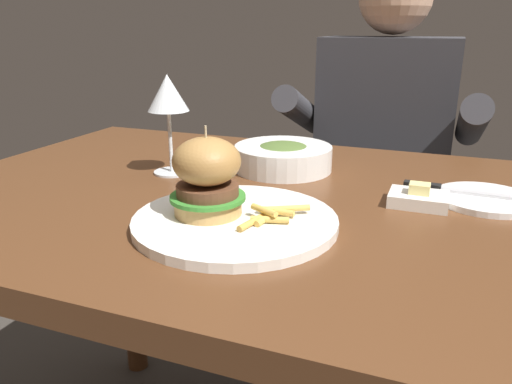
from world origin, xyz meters
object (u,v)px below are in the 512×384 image
Objects in this scene: wine_glass at (168,97)px; table_knife at (454,190)px; diner_person at (380,186)px; butter_dish at (418,198)px; bread_plate at (486,199)px; soup_bowl at (283,157)px; burger_sandwich at (207,176)px; main_plate at (235,221)px.

table_knife is (0.51, 0.04, -0.13)m from wine_glass.
diner_person is at bearing 107.84° from table_knife.
butter_dish is 0.67m from diner_person.
soup_bowl is (-0.36, 0.06, 0.02)m from bread_plate.
burger_sandwich is 0.41m from table_knife.
bread_plate is 0.13× the size of diner_person.
soup_bowl reaches higher than main_plate.
main_plate reaches higher than bread_plate.
wine_glass is at bearing -175.32° from table_knife.
soup_bowl is (-0.32, 0.06, 0.01)m from table_knife.
butter_dish is at bearing -23.92° from soup_bowl.
bread_plate is at bearing -9.60° from soup_bowl.
table_knife is at bearing -72.16° from diner_person.
main_plate is at bearing 2.72° from burger_sandwich.
table_knife is 0.08m from butter_dish.
wine_glass reaches higher than main_plate.
diner_person is at bearing 82.86° from main_plate.
butter_dish is (0.28, 0.19, -0.06)m from burger_sandwich.
bread_plate is at bearing -2.48° from table_knife.
soup_bowl is 0.57m from diner_person.
main_plate is 0.33m from wine_glass.
wine_glass is 0.52m from table_knife.
main_plate is at bearing -42.28° from wine_glass.
diner_person is at bearing 62.48° from wine_glass.
bread_plate is 0.79× the size of table_knife.
soup_bowl is at bearing -104.16° from diner_person.
burger_sandwich is 0.11× the size of diner_person.
bread_plate is (0.34, 0.24, -0.00)m from main_plate.
table_knife is 0.32m from soup_bowl.
wine_glass reaches higher than soup_bowl.
wine_glass is 1.18× the size of bread_plate.
burger_sandwich is 0.87m from diner_person.
soup_bowl is at bearing 27.85° from wine_glass.
diner_person is at bearing 80.05° from burger_sandwich.
bread_plate is at bearing 35.33° from main_plate.
main_plate is 0.84m from diner_person.
burger_sandwich reaches higher than main_plate.
main_plate is 0.41m from bread_plate.
diner_person is (0.10, 0.82, -0.18)m from main_plate.
table_knife is at bearing 48.35° from butter_dish.
soup_bowl is at bearing 87.47° from burger_sandwich.
table_knife is at bearing -10.69° from soup_bowl.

